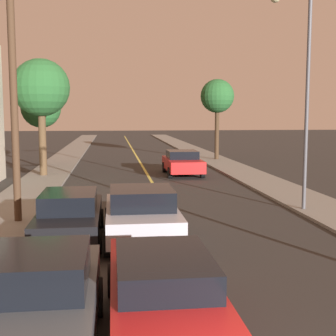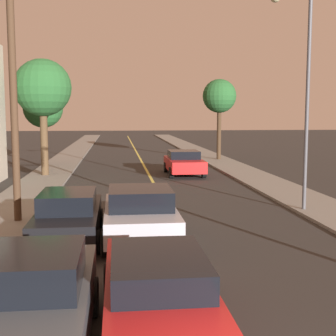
{
  "view_description": "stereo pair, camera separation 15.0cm",
  "coord_description": "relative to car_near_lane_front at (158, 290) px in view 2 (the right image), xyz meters",
  "views": [
    {
      "loc": [
        -2.1,
        -4.05,
        3.63
      ],
      "look_at": [
        0.0,
        13.41,
        1.6
      ],
      "focal_mm": 50.0,
      "sensor_mm": 36.0,
      "label": 1
    },
    {
      "loc": [
        -1.95,
        -4.07,
        3.63
      ],
      "look_at": [
        0.0,
        13.41,
        1.6
      ],
      "focal_mm": 50.0,
      "sensor_mm": 36.0,
      "label": 2
    }
  ],
  "objects": [
    {
      "name": "car_near_lane_second",
      "position": [
        0.0,
        5.61,
        0.08
      ],
      "size": [
        2.1,
        4.35,
        1.57
      ],
      "color": "#A5A8B2",
      "rests_on": "ground"
    },
    {
      "name": "road_surface",
      "position": [
        1.29,
        32.62,
        -0.73
      ],
      "size": [
        9.24,
        80.0,
        0.01
      ],
      "color": "#2D2B28",
      "rests_on": "ground"
    },
    {
      "name": "car_near_lane_front",
      "position": [
        0.0,
        0.0,
        0.0
      ],
      "size": [
        1.86,
        5.03,
        1.38
      ],
      "color": "red",
      "rests_on": "ground"
    },
    {
      "name": "car_outer_lane_second",
      "position": [
        -2.03,
        5.97,
        0.0
      ],
      "size": [
        1.85,
        4.64,
        1.45
      ],
      "color": "black",
      "rests_on": "ground"
    },
    {
      "name": "sidewalk_left",
      "position": [
        -4.58,
        32.62,
        -0.67
      ],
      "size": [
        2.5,
        80.0,
        0.12
      ],
      "color": "gray",
      "rests_on": "ground"
    },
    {
      "name": "tree_left_near",
      "position": [
        -4.77,
        20.1,
        4.34
      ],
      "size": [
        3.26,
        3.26,
        6.64
      ],
      "color": "#4C3823",
      "rests_on": "ground"
    },
    {
      "name": "car_outer_lane_front",
      "position": [
        -2.03,
        -0.5,
        0.11
      ],
      "size": [
        2.04,
        3.95,
        1.64
      ],
      "color": "#474C51",
      "rests_on": "ground"
    },
    {
      "name": "tree_right_near",
      "position": [
        7.33,
        28.34,
        4.22
      ],
      "size": [
        2.59,
        2.59,
        6.2
      ],
      "color": "#3D2B1C",
      "rests_on": "ground"
    },
    {
      "name": "sidewalk_right",
      "position": [
        7.16,
        32.62,
        -0.67
      ],
      "size": [
        2.5,
        80.0,
        0.12
      ],
      "color": "gray",
      "rests_on": "ground"
    },
    {
      "name": "utility_pole_left",
      "position": [
        -3.93,
        8.25,
        3.89
      ],
      "size": [
        1.6,
        0.24,
        8.68
      ],
      "color": "#422D1E",
      "rests_on": "ground"
    },
    {
      "name": "streetlamp_right",
      "position": [
        5.94,
        8.99,
        4.29
      ],
      "size": [
        1.55,
        0.36,
        7.79
      ],
      "color": "#47474C",
      "rests_on": "ground"
    },
    {
      "name": "tree_left_far",
      "position": [
        -5.55,
        25.3,
        3.3
      ],
      "size": [
        2.69,
        2.69,
        5.28
      ],
      "color": "#3D2B1C",
      "rests_on": "ground"
    },
    {
      "name": "car_far_oncoming",
      "position": [
        3.37,
        20.07,
        0.03
      ],
      "size": [
        2.1,
        4.57,
        1.46
      ],
      "rotation": [
        0.0,
        0.0,
        3.14
      ],
      "color": "red",
      "rests_on": "ground"
    }
  ]
}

